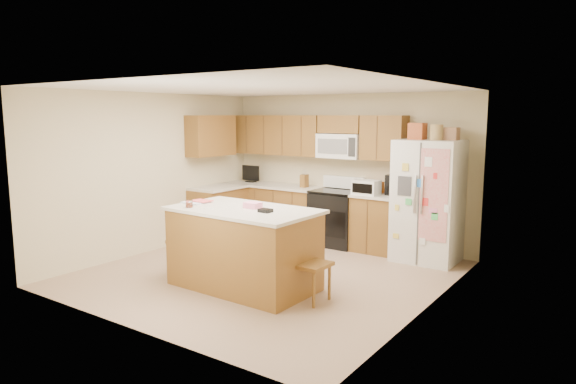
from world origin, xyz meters
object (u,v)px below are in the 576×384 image
Objects in this scene: windsor_chair_back at (272,239)px; windsor_chair_left at (186,242)px; refrigerator at (428,200)px; island at (244,248)px; windsor_chair_right at (309,263)px; stove at (336,217)px.

windsor_chair_left is at bearing -136.71° from windsor_chair_back.
island is at bearing -120.68° from refrigerator.
island is (-1.47, -2.47, -0.41)m from refrigerator.
windsor_chair_right is at bearing -32.17° from windsor_chair_back.
windsor_chair_left is 1.87m from windsor_chair_right.
windsor_chair_back is (0.02, -1.84, -0.00)m from stove.
windsor_chair_left is 1.16m from windsor_chair_back.
island is 1.87× the size of windsor_chair_back.
stove is at bearing 90.49° from windsor_chair_back.
stove reaches higher than island.
stove is 2.54m from island.
island is at bearing -82.96° from windsor_chair_back.
windsor_chair_right is (1.87, 0.15, -0.01)m from windsor_chair_left.
refrigerator is 2.14× the size of windsor_chair_right.
windsor_chair_back reaches higher than windsor_chair_left.
stove is at bearing 72.56° from windsor_chair_left.
refrigerator is at bearing 48.76° from windsor_chair_back.
windsor_chair_back is at bearing 147.83° from windsor_chair_right.
refrigerator is 3.54m from windsor_chair_left.
windsor_chair_right is at bearing -67.27° from stove.
refrigerator is 2.40m from windsor_chair_back.
refrigerator reaches higher than windsor_chair_right.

